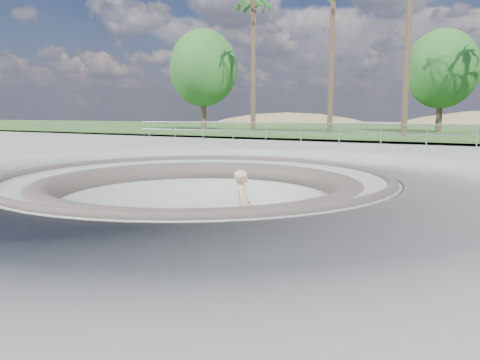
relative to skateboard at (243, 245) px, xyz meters
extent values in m
plane|color=gray|center=(-1.17, -0.40, 1.83)|extent=(180.00, 180.00, 0.00)
torus|color=gray|center=(-1.17, -0.40, -0.17)|extent=(14.00, 14.00, 4.00)
cylinder|color=gray|center=(-1.17, -0.40, -0.12)|extent=(6.60, 6.60, 0.10)
torus|color=#524841|center=(-1.17, -0.40, 1.81)|extent=(10.24, 10.24, 0.24)
torus|color=#524841|center=(-1.17, -0.40, 1.38)|extent=(8.91, 8.91, 0.81)
cube|color=#2E4E1F|center=(-1.17, 33.60, 2.05)|extent=(180.00, 36.00, 0.12)
ellipsoid|color=olive|center=(-23.17, 54.60, -4.61)|extent=(50.40, 36.00, 23.40)
cylinder|color=#92969A|center=(-1.17, 11.60, 3.00)|extent=(25.00, 0.05, 0.05)
cylinder|color=#92969A|center=(-1.17, 11.60, 2.55)|extent=(25.00, 0.05, 0.05)
cube|color=#99623D|center=(0.00, 0.00, 0.01)|extent=(0.94, 0.45, 0.02)
cylinder|color=#B3B4B9|center=(0.00, 0.00, -0.03)|extent=(0.08, 0.19, 0.04)
cylinder|color=#B3B4B9|center=(0.00, 0.00, -0.03)|extent=(0.08, 0.19, 0.04)
cylinder|color=silver|center=(0.00, 0.00, -0.04)|extent=(0.08, 0.05, 0.07)
cylinder|color=silver|center=(0.00, 0.00, -0.04)|extent=(0.08, 0.05, 0.07)
cylinder|color=silver|center=(0.00, 0.00, -0.04)|extent=(0.08, 0.05, 0.07)
cylinder|color=silver|center=(0.00, 0.00, -0.04)|extent=(0.08, 0.05, 0.07)
imported|color=#D2A788|center=(0.00, 0.00, 1.02)|extent=(0.73, 0.86, 2.01)
cylinder|color=brown|center=(-10.76, 20.61, 7.05)|extent=(0.36, 0.36, 10.11)
cylinder|color=brown|center=(-4.76, 20.62, 7.13)|extent=(0.36, 0.36, 10.27)
cylinder|color=brown|center=(0.30, 19.86, 7.85)|extent=(0.36, 0.36, 11.70)
cylinder|color=brown|center=(-16.81, 22.91, 4.46)|extent=(0.44, 0.44, 4.93)
ellipsoid|color=#226526|center=(-16.81, 22.91, 7.28)|extent=(5.89, 5.36, 6.43)
cylinder|color=brown|center=(1.40, 27.19, 4.20)|extent=(0.44, 0.44, 4.41)
ellipsoid|color=#226526|center=(1.40, 27.19, 6.72)|extent=(5.27, 4.79, 5.75)
camera|label=1|loc=(5.98, -10.59, 3.50)|focal=35.00mm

